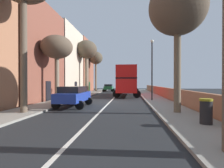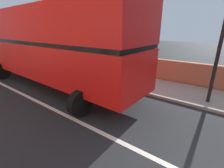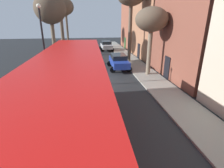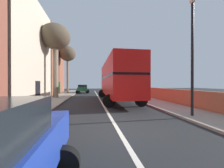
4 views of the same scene
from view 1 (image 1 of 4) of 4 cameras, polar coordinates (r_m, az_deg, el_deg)
The scene contains 15 objects.
ground_plane at distance 18.03m, azimuth -0.65°, elevation -5.74°, with size 84.00×84.00×0.00m, color black.
road_centre_line at distance 18.03m, azimuth -0.65°, elevation -5.72°, with size 0.16×54.00×0.01m, color silver.
sidewalk_left at distance 19.18m, azimuth -15.42°, elevation -5.20°, with size 2.60×60.00×0.12m, color gray.
sidewalk_right at distance 18.17m, azimuth 14.98°, elevation -5.52°, with size 2.60×60.00×0.12m, color gray.
terraced_houses_left at distance 21.58m, azimuth -23.74°, elevation 8.83°, with size 4.07×47.62×10.79m.
boundary_wall_right at distance 18.44m, azimuth 19.75°, elevation -3.56°, with size 0.36×54.00×1.33m, color #9E6647.
double_decker_bus at distance 26.38m, azimuth 5.03°, elevation 1.35°, with size 3.73×11.23×4.06m.
parked_car_blue_left_0 at distance 14.56m, azimuth -12.21°, elevation -3.49°, with size 2.44×4.48×1.65m.
parked_car_green_left_1 at distance 38.56m, azimuth -1.08°, elevation -1.07°, with size 2.46×4.02×1.59m.
street_tree_left_0 at distance 31.04m, azimuth -8.14°, elevation 10.40°, with size 3.54×3.54×9.00m.
street_tree_left_2 at distance 18.32m, azimuth -17.25°, elevation 10.90°, with size 3.04×3.04×6.39m.
street_tree_left_4 at distance 37.92m, azimuth -5.17°, elevation 8.09°, with size 2.83×2.83×8.33m.
street_tree_right_5 at distance 12.52m, azimuth 20.23°, elevation 21.59°, with size 3.50×3.50×8.13m.
lamppost_right at distance 19.14m, azimuth 12.69°, elevation 6.02°, with size 0.32×0.32×6.31m.
litter_bin_right at distance 8.95m, azimuth 27.88°, elevation -7.71°, with size 0.55×0.55×1.12m.
Camera 1 is at (1.92, -17.82, 1.95)m, focal length 28.57 mm.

